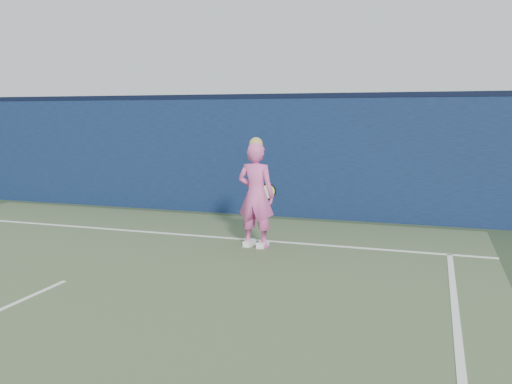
% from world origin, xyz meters
% --- Properties ---
extents(ground, '(80.00, 80.00, 0.00)m').
position_xyz_m(ground, '(0.00, 0.00, 0.00)').
color(ground, '#31442A').
rests_on(ground, ground).
extents(backstop_wall, '(24.00, 0.40, 2.50)m').
position_xyz_m(backstop_wall, '(0.00, 6.50, 1.25)').
color(backstop_wall, '#0C1935').
rests_on(backstop_wall, ground).
extents(wall_cap, '(24.00, 0.42, 0.10)m').
position_xyz_m(wall_cap, '(0.00, 6.50, 2.55)').
color(wall_cap, black).
rests_on(wall_cap, backstop_wall).
extents(player, '(0.66, 0.47, 1.80)m').
position_xyz_m(player, '(1.77, 3.59, 0.87)').
color(player, '#DB55A1').
rests_on(player, ground).
extents(racket, '(0.54, 0.13, 0.29)m').
position_xyz_m(racket, '(1.81, 4.04, 0.86)').
color(racket, black).
rests_on(racket, ground).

